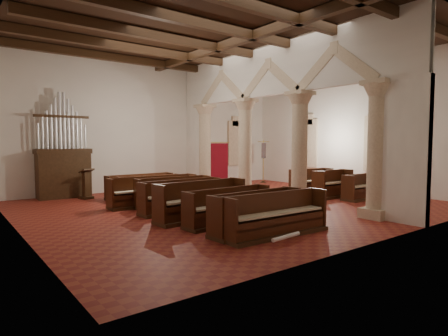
% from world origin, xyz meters
% --- Properties ---
extents(floor, '(14.00, 14.00, 0.00)m').
position_xyz_m(floor, '(0.00, 0.00, 0.00)').
color(floor, maroon).
rests_on(floor, ground).
extents(ceiling, '(14.00, 14.00, 0.00)m').
position_xyz_m(ceiling, '(0.00, 0.00, 6.00)').
color(ceiling, black).
rests_on(ceiling, wall_back).
extents(wall_back, '(14.00, 0.02, 6.00)m').
position_xyz_m(wall_back, '(0.00, 6.00, 3.00)').
color(wall_back, beige).
rests_on(wall_back, floor).
extents(wall_front, '(14.00, 0.02, 6.00)m').
position_xyz_m(wall_front, '(0.00, -6.00, 3.00)').
color(wall_front, beige).
rests_on(wall_front, floor).
extents(wall_left, '(0.02, 12.00, 6.00)m').
position_xyz_m(wall_left, '(-7.00, 0.00, 3.00)').
color(wall_left, beige).
rests_on(wall_left, floor).
extents(wall_right, '(0.02, 12.00, 6.00)m').
position_xyz_m(wall_right, '(7.00, 0.00, 3.00)').
color(wall_right, beige).
rests_on(wall_right, floor).
extents(ceiling_beams, '(13.80, 11.80, 0.30)m').
position_xyz_m(ceiling_beams, '(0.00, 0.00, 5.82)').
color(ceiling_beams, '#3D2513').
rests_on(ceiling_beams, wall_back).
extents(arcade, '(0.90, 11.90, 6.00)m').
position_xyz_m(arcade, '(1.80, 0.00, 3.56)').
color(arcade, beige).
rests_on(arcade, floor).
extents(window_right_a, '(0.03, 1.00, 2.20)m').
position_xyz_m(window_right_a, '(6.98, -1.50, 2.20)').
color(window_right_a, '#2F6A53').
rests_on(window_right_a, wall_right).
extents(window_right_b, '(0.03, 1.00, 2.20)m').
position_xyz_m(window_right_b, '(6.98, 2.50, 2.20)').
color(window_right_b, '#2F6A53').
rests_on(window_right_b, wall_right).
extents(window_back, '(1.00, 0.03, 2.20)m').
position_xyz_m(window_back, '(5.00, 5.98, 2.20)').
color(window_back, '#2F6A53').
rests_on(window_back, wall_back).
extents(pipe_organ, '(2.10, 0.85, 4.40)m').
position_xyz_m(pipe_organ, '(-4.50, 5.50, 1.37)').
color(pipe_organ, '#3D2513').
rests_on(pipe_organ, floor).
extents(lectern, '(0.59, 0.62, 1.22)m').
position_xyz_m(lectern, '(-3.88, 4.65, 0.51)').
color(lectern, '#3B2013').
rests_on(lectern, floor).
extents(dossal_curtain, '(1.80, 0.07, 2.17)m').
position_xyz_m(dossal_curtain, '(3.50, 5.92, 1.17)').
color(dossal_curtain, maroon).
rests_on(dossal_curtain, floor).
extents(processional_banner, '(0.52, 0.66, 2.39)m').
position_xyz_m(processional_banner, '(5.90, 4.71, 0.80)').
color(processional_banner, '#3D2513').
rests_on(processional_banner, floor).
extents(hymnal_box_a, '(0.36, 0.32, 0.30)m').
position_xyz_m(hymnal_box_a, '(-1.54, -3.82, 0.25)').
color(hymnal_box_a, navy).
rests_on(hymnal_box_a, floor).
extents(hymnal_box_b, '(0.39, 0.33, 0.36)m').
position_xyz_m(hymnal_box_b, '(-0.49, -2.29, 0.28)').
color(hymnal_box_b, navy).
rests_on(hymnal_box_b, floor).
extents(hymnal_box_c, '(0.38, 0.35, 0.31)m').
position_xyz_m(hymnal_box_c, '(0.09, -0.11, 0.25)').
color(hymnal_box_c, navy).
rests_on(hymnal_box_c, floor).
extents(tube_heater_a, '(0.93, 0.19, 0.09)m').
position_xyz_m(tube_heater_a, '(-2.41, -4.84, 0.16)').
color(tube_heater_a, white).
rests_on(tube_heater_a, floor).
extents(tube_heater_b, '(0.92, 0.10, 0.09)m').
position_xyz_m(tube_heater_b, '(-2.73, -3.04, 0.16)').
color(tube_heater_b, white).
rests_on(tube_heater_b, floor).
extents(nave_pew_0, '(2.97, 0.80, 1.05)m').
position_xyz_m(nave_pew_0, '(-2.04, -4.19, 0.35)').
color(nave_pew_0, '#3D2513').
rests_on(nave_pew_0, floor).
extents(nave_pew_1, '(2.85, 0.86, 1.03)m').
position_xyz_m(nave_pew_1, '(-2.16, -3.61, 0.34)').
color(nave_pew_1, '#3D2513').
rests_on(nave_pew_1, floor).
extents(nave_pew_2, '(2.81, 0.84, 1.00)m').
position_xyz_m(nave_pew_2, '(-2.18, -2.45, 0.33)').
color(nave_pew_2, '#3D2513').
rests_on(nave_pew_2, floor).
extents(nave_pew_3, '(2.99, 0.93, 1.13)m').
position_xyz_m(nave_pew_3, '(-2.42, -1.48, 0.37)').
color(nave_pew_3, '#3D2513').
rests_on(nave_pew_3, floor).
extents(nave_pew_4, '(2.89, 0.82, 1.05)m').
position_xyz_m(nave_pew_4, '(-2.29, -0.10, 0.35)').
color(nave_pew_4, '#3D2513').
rests_on(nave_pew_4, floor).
extents(nave_pew_5, '(2.73, 0.87, 1.04)m').
position_xyz_m(nave_pew_5, '(-2.01, 0.91, 0.35)').
color(nave_pew_5, '#3D2513').
rests_on(nave_pew_5, floor).
extents(nave_pew_6, '(3.28, 0.71, 1.06)m').
position_xyz_m(nave_pew_6, '(-2.44, 1.57, 0.35)').
color(nave_pew_6, '#3D2513').
rests_on(nave_pew_6, floor).
extents(nave_pew_7, '(2.55, 0.79, 0.97)m').
position_xyz_m(nave_pew_7, '(-1.97, 2.77, 0.32)').
color(nave_pew_7, '#3D2513').
rests_on(nave_pew_7, floor).
extents(nave_pew_8, '(2.82, 0.73, 0.97)m').
position_xyz_m(nave_pew_8, '(-2.05, 3.56, 0.32)').
color(nave_pew_8, '#3D2513').
rests_on(nave_pew_8, floor).
extents(aisle_pew_0, '(1.99, 0.68, 1.01)m').
position_xyz_m(aisle_pew_0, '(4.78, -2.18, 0.34)').
color(aisle_pew_0, '#3D2513').
rests_on(aisle_pew_0, floor).
extents(aisle_pew_1, '(1.90, 0.78, 1.12)m').
position_xyz_m(aisle_pew_1, '(4.31, -1.12, 0.38)').
color(aisle_pew_1, '#3D2513').
rests_on(aisle_pew_1, floor).
extents(aisle_pew_2, '(2.12, 0.87, 1.12)m').
position_xyz_m(aisle_pew_2, '(4.26, -0.06, 0.38)').
color(aisle_pew_2, '#3D2513').
rests_on(aisle_pew_2, floor).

